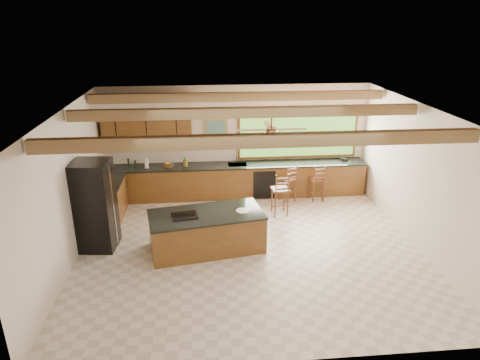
{
  "coord_description": "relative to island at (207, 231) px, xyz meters",
  "views": [
    {
      "loc": [
        -0.95,
        -8.0,
        4.69
      ],
      "look_at": [
        -0.13,
        0.8,
        1.28
      ],
      "focal_mm": 32.0,
      "sensor_mm": 36.0,
      "label": 1
    }
  ],
  "objects": [
    {
      "name": "ground",
      "position": [
        0.9,
        -0.1,
        -0.42
      ],
      "size": [
        7.2,
        7.2,
        0.0
      ],
      "primitive_type": "plane",
      "color": "beige",
      "rests_on": "ground"
    },
    {
      "name": "bar_stool_c",
      "position": [
        2.98,
        2.3,
        0.16
      ],
      "size": [
        0.42,
        0.42,
        0.97
      ],
      "rotation": [
        0.0,
        0.0,
        0.22
      ],
      "color": "brown",
      "rests_on": "ground"
    },
    {
      "name": "counter_run",
      "position": [
        0.08,
        2.42,
        0.05
      ],
      "size": [
        7.12,
        3.1,
        1.22
      ],
      "color": "brown",
      "rests_on": "ground"
    },
    {
      "name": "bar_stool_b",
      "position": [
        1.85,
        1.46,
        0.25
      ],
      "size": [
        0.44,
        0.44,
        1.13
      ],
      "rotation": [
        0.0,
        0.0,
        0.09
      ],
      "color": "brown",
      "rests_on": "ground"
    },
    {
      "name": "bar_stool_a",
      "position": [
        2.22,
        2.3,
        0.21
      ],
      "size": [
        0.49,
        0.49,
        1.05
      ],
      "rotation": [
        0.0,
        0.0,
        0.39
      ],
      "color": "brown",
      "rests_on": "ground"
    },
    {
      "name": "bar_stool_d",
      "position": [
        3.03,
        2.3,
        0.18
      ],
      "size": [
        0.36,
        0.36,
        1.01
      ],
      "rotation": [
        0.0,
        0.0,
        0.0
      ],
      "color": "brown",
      "rests_on": "ground"
    },
    {
      "name": "refrigerator",
      "position": [
        -2.32,
        0.3,
        0.55
      ],
      "size": [
        0.83,
        0.81,
        1.94
      ],
      "rotation": [
        0.0,
        0.0,
        -0.1
      ],
      "color": "black",
      "rests_on": "ground"
    },
    {
      "name": "island",
      "position": [
        0.0,
        0.0,
        0.0
      ],
      "size": [
        2.53,
        1.51,
        0.85
      ],
      "rotation": [
        0.0,
        0.0,
        0.17
      ],
      "color": "brown",
      "rests_on": "ground"
    },
    {
      "name": "room_shell",
      "position": [
        0.73,
        0.56,
        1.8
      ],
      "size": [
        7.27,
        6.54,
        3.02
      ],
      "color": "silver",
      "rests_on": "ground"
    }
  ]
}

